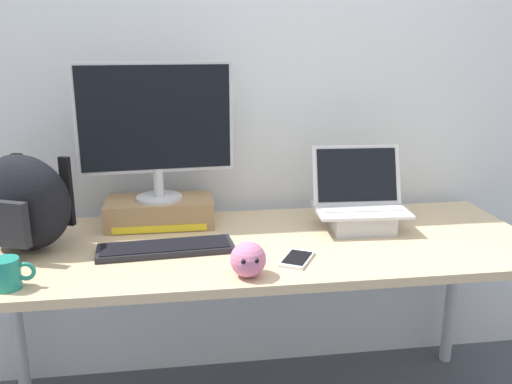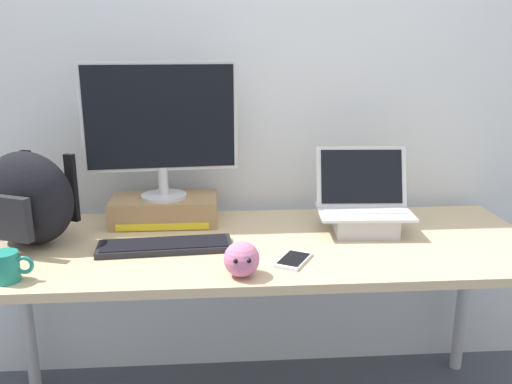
{
  "view_description": "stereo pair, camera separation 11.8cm",
  "coord_description": "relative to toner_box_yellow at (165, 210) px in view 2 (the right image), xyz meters",
  "views": [
    {
      "loc": [
        -0.25,
        -1.74,
        1.42
      ],
      "look_at": [
        0.0,
        0.0,
        0.92
      ],
      "focal_mm": 37.74,
      "sensor_mm": 36.0,
      "label": 1
    },
    {
      "loc": [
        -0.13,
        -1.75,
        1.42
      ],
      "look_at": [
        0.0,
        0.0,
        0.92
      ],
      "focal_mm": 37.74,
      "sensor_mm": 36.0,
      "label": 2
    }
  ],
  "objects": [
    {
      "name": "toner_box_yellow",
      "position": [
        0.0,
        0.0,
        0.0
      ],
      "size": [
        0.4,
        0.21,
        0.1
      ],
      "color": "#9E7A51",
      "rests_on": "desk"
    },
    {
      "name": "coffee_mug",
      "position": [
        -0.41,
        -0.5,
        -0.0
      ],
      "size": [
        0.12,
        0.08,
        0.09
      ],
      "color": "#1E7F70",
      "rests_on": "desk"
    },
    {
      "name": "desktop_monitor",
      "position": [
        0.0,
        -0.0,
        0.33
      ],
      "size": [
        0.56,
        0.17,
        0.51
      ],
      "rotation": [
        0.0,
        0.0,
        0.08
      ],
      "color": "silver",
      "rests_on": "toner_box_yellow"
    },
    {
      "name": "desk",
      "position": [
        0.34,
        -0.23,
        -0.12
      ],
      "size": [
        1.97,
        0.71,
        0.74
      ],
      "color": "tan",
      "rests_on": "ground"
    },
    {
      "name": "back_wall",
      "position": [
        0.34,
        0.22,
        0.51
      ],
      "size": [
        7.0,
        0.1,
        2.6
      ],
      "primitive_type": "cube",
      "color": "silver",
      "rests_on": "ground"
    },
    {
      "name": "plush_toy",
      "position": [
        0.27,
        -0.51,
        0.0
      ],
      "size": [
        0.11,
        0.11,
        0.11
      ],
      "color": "#CC7099",
      "rests_on": "desk"
    },
    {
      "name": "external_keyboard",
      "position": [
        0.02,
        -0.28,
        -0.04
      ],
      "size": [
        0.45,
        0.17,
        0.02
      ],
      "rotation": [
        0.0,
        0.0,
        0.07
      ],
      "color": "black",
      "rests_on": "desk"
    },
    {
      "name": "messenger_backpack",
      "position": [
        -0.44,
        -0.19,
        0.11
      ],
      "size": [
        0.39,
        0.32,
        0.32
      ],
      "rotation": [
        0.0,
        0.0,
        -0.41
      ],
      "color": "black",
      "rests_on": "desk"
    },
    {
      "name": "cell_phone",
      "position": [
        0.44,
        -0.42,
        -0.04
      ],
      "size": [
        0.14,
        0.17,
        0.01
      ],
      "rotation": [
        0.0,
        0.0,
        -0.51
      ],
      "color": "silver",
      "rests_on": "desk"
    },
    {
      "name": "open_laptop",
      "position": [
        0.74,
        -0.15,
        0.01
      ],
      "size": [
        0.35,
        0.25,
        0.3
      ],
      "rotation": [
        0.0,
        0.0,
        -0.05
      ],
      "color": "#ADADB2",
      "rests_on": "desk"
    }
  ]
}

